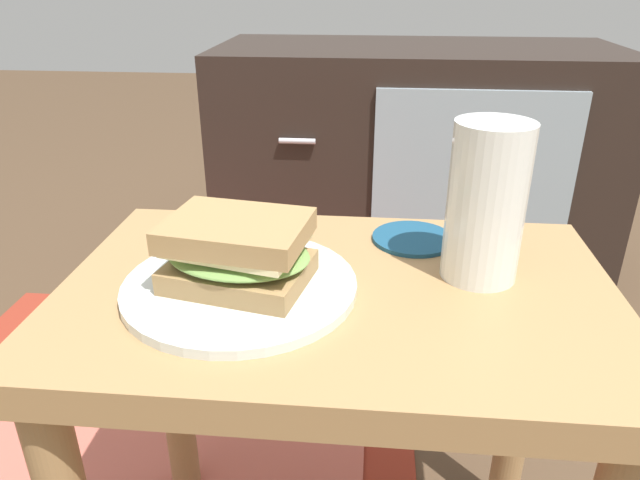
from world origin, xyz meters
The scene contains 7 objects.
side_table centered at (0.00, 0.00, 0.37)m, with size 0.56×0.36×0.46m.
tv_cabinet centered at (0.13, 0.95, 0.29)m, with size 0.96×0.46×0.58m.
area_rug centered at (-0.35, 0.31, 0.00)m, with size 0.95×0.75×0.01m.
plate centered at (-0.10, -0.02, 0.47)m, with size 0.23×0.23×0.01m, color silver.
sandwich_front centered at (-0.10, -0.02, 0.50)m, with size 0.16×0.13×0.07m.
beer_glass centered at (0.14, 0.04, 0.54)m, with size 0.08×0.08×0.16m.
coaster centered at (0.08, 0.11, 0.46)m, with size 0.10×0.10×0.01m, color navy.
Camera 1 is at (0.03, -0.51, 0.75)m, focal length 32.77 mm.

